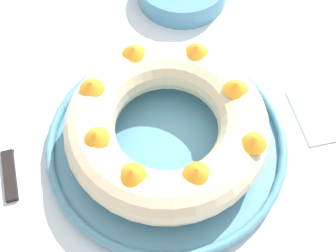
# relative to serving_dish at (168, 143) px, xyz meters

# --- Properties ---
(dining_table) EXTENTS (1.12, 1.02, 0.77)m
(dining_table) POSITION_rel_serving_dish_xyz_m (-0.00, -0.02, -0.12)
(dining_table) COLOR silver
(dining_table) RESTS_ON ground_plane
(serving_dish) EXTENTS (0.34, 0.34, 0.02)m
(serving_dish) POSITION_rel_serving_dish_xyz_m (0.00, 0.00, 0.00)
(serving_dish) COLOR #518EB2
(serving_dish) RESTS_ON dining_table
(bundt_cake) EXTENTS (0.27, 0.27, 0.08)m
(bundt_cake) POSITION_rel_serving_dish_xyz_m (-0.00, 0.00, 0.05)
(bundt_cake) COLOR beige
(bundt_cake) RESTS_ON serving_dish
(cake_knife) EXTENTS (0.02, 0.17, 0.01)m
(cake_knife) POSITION_rel_serving_dish_xyz_m (-0.22, 0.05, -0.01)
(cake_knife) COLOR black
(cake_knife) RESTS_ON dining_table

